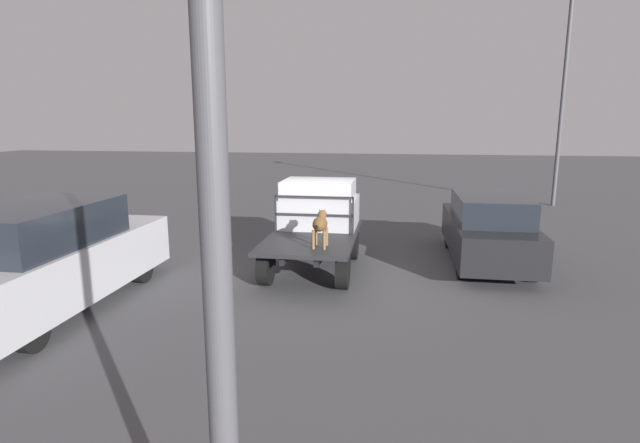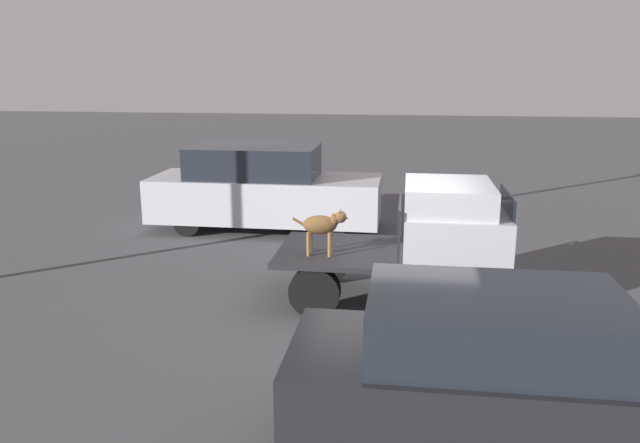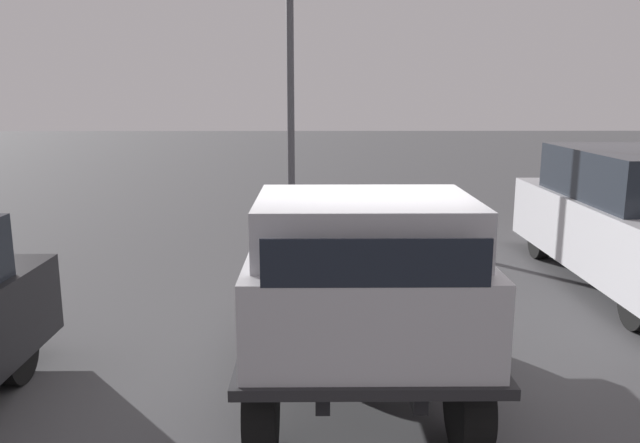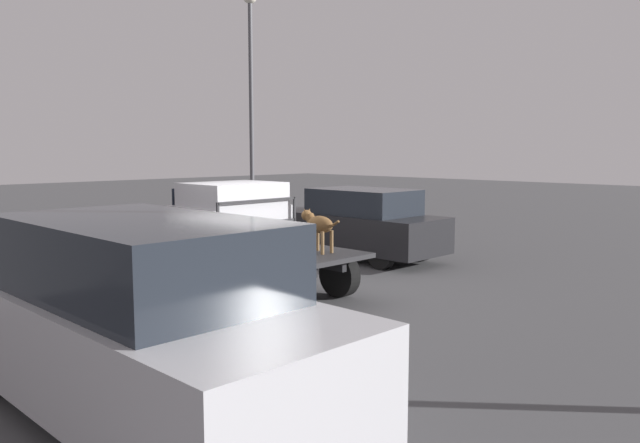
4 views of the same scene
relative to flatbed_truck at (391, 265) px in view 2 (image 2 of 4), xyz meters
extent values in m
plane|color=#474749|center=(0.00, 0.00, -0.59)|extent=(80.00, 80.00, 0.00)
cylinder|color=black|center=(1.11, 0.80, -0.21)|extent=(0.77, 0.24, 0.77)
cylinder|color=black|center=(1.11, -0.80, -0.21)|extent=(0.77, 0.24, 0.77)
cylinder|color=black|center=(-1.11, 0.80, -0.21)|extent=(0.77, 0.24, 0.77)
cylinder|color=black|center=(-1.11, -0.80, -0.21)|extent=(0.77, 0.24, 0.77)
cube|color=black|center=(0.00, 0.33, 0.07)|extent=(3.29, 0.10, 0.18)
cube|color=black|center=(0.00, -0.33, 0.07)|extent=(3.29, 0.10, 0.18)
cube|color=#232326|center=(0.00, 0.00, 0.20)|extent=(3.58, 1.91, 0.08)
cube|color=#B7B7BC|center=(0.96, 0.00, 0.59)|extent=(1.55, 1.79, 0.69)
cube|color=#B7B7BC|center=(0.85, 0.00, 1.15)|extent=(1.32, 1.65, 0.42)
cube|color=black|center=(1.73, 0.00, 1.08)|extent=(0.02, 1.47, 0.32)
cube|color=#232326|center=(0.12, 0.88, 0.66)|extent=(0.04, 0.04, 0.85)
cube|color=#232326|center=(0.12, -0.88, 0.66)|extent=(0.04, 0.04, 0.85)
cube|color=#232326|center=(0.12, 0.00, 1.07)|extent=(0.04, 1.75, 0.04)
cube|color=#232326|center=(0.12, 0.00, 0.66)|extent=(0.04, 1.75, 0.04)
cylinder|color=brown|center=(-0.93, -0.22, 0.43)|extent=(0.06, 0.06, 0.38)
cylinder|color=brown|center=(-0.93, -0.44, 0.43)|extent=(0.06, 0.06, 0.38)
cylinder|color=brown|center=(-1.26, -0.22, 0.43)|extent=(0.06, 0.06, 0.38)
cylinder|color=brown|center=(-1.26, -0.44, 0.43)|extent=(0.06, 0.06, 0.38)
ellipsoid|color=brown|center=(-1.09, -0.33, 0.72)|extent=(0.53, 0.29, 0.29)
sphere|color=brown|center=(-0.95, -0.33, 0.66)|extent=(0.13, 0.13, 0.13)
cylinder|color=brown|center=(-0.87, -0.33, 0.80)|extent=(0.21, 0.16, 0.20)
sphere|color=brown|center=(-0.77, -0.33, 0.85)|extent=(0.18, 0.18, 0.18)
cone|color=brown|center=(-0.70, -0.33, 0.83)|extent=(0.10, 0.10, 0.10)
cone|color=brown|center=(-0.78, -0.28, 0.93)|extent=(0.06, 0.08, 0.10)
cone|color=brown|center=(-0.78, -0.38, 0.93)|extent=(0.06, 0.08, 0.10)
cylinder|color=brown|center=(-1.42, -0.33, 0.74)|extent=(0.23, 0.04, 0.16)
cylinder|color=black|center=(2.62, -3.24, -0.29)|extent=(0.60, 0.20, 0.60)
cylinder|color=black|center=(-0.06, -3.24, -0.29)|extent=(0.60, 0.20, 0.60)
cube|color=black|center=(1.28, -3.96, 0.06)|extent=(4.31, 1.71, 0.81)
cube|color=#1E232B|center=(1.07, -3.96, 0.76)|extent=(2.37, 1.54, 0.58)
cylinder|color=black|center=(-1.36, 5.00, -0.29)|extent=(0.60, 0.20, 0.60)
cylinder|color=black|center=(-1.36, 3.39, -0.29)|extent=(0.60, 0.20, 0.60)
cylinder|color=black|center=(-4.59, 5.00, -0.29)|extent=(0.60, 0.20, 0.60)
cylinder|color=black|center=(-4.59, 3.39, -0.29)|extent=(0.60, 0.20, 0.60)
cube|color=#B7B7BC|center=(-2.97, 4.19, 0.15)|extent=(5.21, 1.89, 0.97)
cube|color=#1E232B|center=(-3.23, 4.19, 0.99)|extent=(2.87, 1.71, 0.70)
camera|label=1|loc=(-10.65, -1.80, 2.74)|focal=28.00mm
camera|label=2|loc=(0.18, -9.53, 3.08)|focal=35.00mm
camera|label=3|loc=(5.52, -0.39, 2.14)|focal=35.00mm
camera|label=4|loc=(-8.36, 7.04, 1.96)|focal=35.00mm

